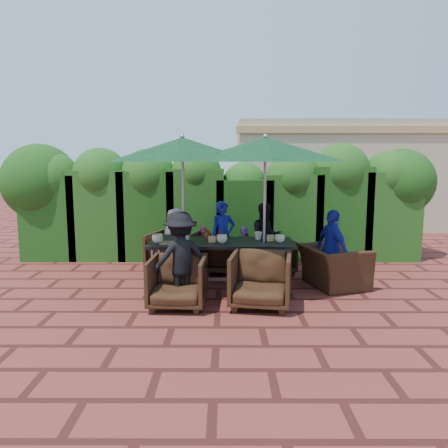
{
  "coord_description": "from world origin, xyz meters",
  "views": [
    {
      "loc": [
        0.11,
        -6.82,
        2.04
      ],
      "look_at": [
        0.08,
        0.4,
        0.99
      ],
      "focal_mm": 35.0,
      "sensor_mm": 36.0,
      "label": 1
    }
  ],
  "objects_px": {
    "chair_far_mid": "(226,252)",
    "chair_far_right": "(273,254)",
    "chair_far_left": "(174,250)",
    "chair_end_right": "(334,260)",
    "chair_near_right": "(261,277)",
    "chair_near_left": "(178,279)",
    "umbrella_left": "(182,150)",
    "dining_table": "(222,246)",
    "umbrella_right": "(265,150)"
  },
  "relations": [
    {
      "from": "umbrella_right",
      "to": "chair_far_left",
      "type": "relative_size",
      "value": 3.07
    },
    {
      "from": "chair_far_right",
      "to": "chair_end_right",
      "type": "distance_m",
      "value": 1.24
    },
    {
      "from": "chair_far_mid",
      "to": "chair_far_right",
      "type": "height_order",
      "value": "chair_far_mid"
    },
    {
      "from": "umbrella_right",
      "to": "chair_near_left",
      "type": "bearing_deg",
      "value": -141.58
    },
    {
      "from": "umbrella_left",
      "to": "chair_end_right",
      "type": "xyz_separation_m",
      "value": [
        2.45,
        -0.04,
        -1.77
      ]
    },
    {
      "from": "umbrella_left",
      "to": "chair_far_right",
      "type": "relative_size",
      "value": 3.49
    },
    {
      "from": "chair_near_right",
      "to": "umbrella_left",
      "type": "bearing_deg",
      "value": 147.55
    },
    {
      "from": "chair_far_right",
      "to": "umbrella_right",
      "type": "bearing_deg",
      "value": 58.99
    },
    {
      "from": "chair_far_right",
      "to": "chair_end_right",
      "type": "xyz_separation_m",
      "value": [
        0.9,
        -0.84,
        0.09
      ]
    },
    {
      "from": "chair_end_right",
      "to": "umbrella_left",
      "type": "bearing_deg",
      "value": 72.71
    },
    {
      "from": "dining_table",
      "to": "chair_end_right",
      "type": "relative_size",
      "value": 2.3
    },
    {
      "from": "dining_table",
      "to": "chair_near_right",
      "type": "bearing_deg",
      "value": -61.1
    },
    {
      "from": "umbrella_right",
      "to": "chair_near_left",
      "type": "height_order",
      "value": "umbrella_right"
    },
    {
      "from": "dining_table",
      "to": "umbrella_right",
      "type": "bearing_deg",
      "value": -0.12
    },
    {
      "from": "chair_near_right",
      "to": "chair_end_right",
      "type": "relative_size",
      "value": 0.84
    },
    {
      "from": "umbrella_left",
      "to": "chair_near_left",
      "type": "relative_size",
      "value": 3.09
    },
    {
      "from": "chair_far_left",
      "to": "chair_far_right",
      "type": "height_order",
      "value": "chair_far_left"
    },
    {
      "from": "umbrella_right",
      "to": "chair_end_right",
      "type": "relative_size",
      "value": 2.56
    },
    {
      "from": "dining_table",
      "to": "chair_far_right",
      "type": "distance_m",
      "value": 1.3
    },
    {
      "from": "dining_table",
      "to": "chair_near_left",
      "type": "bearing_deg",
      "value": -120.51
    },
    {
      "from": "umbrella_right",
      "to": "chair_far_right",
      "type": "xyz_separation_m",
      "value": [
        0.24,
        0.85,
        -1.86
      ]
    },
    {
      "from": "chair_far_right",
      "to": "chair_near_right",
      "type": "xyz_separation_m",
      "value": [
        -0.38,
        -1.86,
        0.07
      ]
    },
    {
      "from": "umbrella_right",
      "to": "dining_table",
      "type": "bearing_deg",
      "value": 179.88
    },
    {
      "from": "chair_far_left",
      "to": "chair_far_mid",
      "type": "distance_m",
      "value": 0.97
    },
    {
      "from": "chair_far_mid",
      "to": "chair_near_left",
      "type": "bearing_deg",
      "value": 76.19
    },
    {
      "from": "umbrella_left",
      "to": "chair_far_left",
      "type": "distance_m",
      "value": 1.99
    },
    {
      "from": "umbrella_left",
      "to": "chair_near_left",
      "type": "height_order",
      "value": "umbrella_left"
    },
    {
      "from": "chair_far_right",
      "to": "chair_near_left",
      "type": "bearing_deg",
      "value": 35.66
    },
    {
      "from": "dining_table",
      "to": "chair_near_left",
      "type": "distance_m",
      "value": 1.23
    },
    {
      "from": "dining_table",
      "to": "chair_far_right",
      "type": "relative_size",
      "value": 3.3
    },
    {
      "from": "chair_near_right",
      "to": "chair_end_right",
      "type": "bearing_deg",
      "value": 48.02
    },
    {
      "from": "umbrella_right",
      "to": "chair_far_right",
      "type": "relative_size",
      "value": 3.67
    },
    {
      "from": "chair_far_right",
      "to": "chair_near_left",
      "type": "xyz_separation_m",
      "value": [
        -1.54,
        -1.88,
        0.05
      ]
    },
    {
      "from": "umbrella_left",
      "to": "chair_end_right",
      "type": "bearing_deg",
      "value": -1.0
    },
    {
      "from": "dining_table",
      "to": "chair_near_left",
      "type": "height_order",
      "value": "chair_near_left"
    },
    {
      "from": "dining_table",
      "to": "chair_far_mid",
      "type": "xyz_separation_m",
      "value": [
        0.08,
        0.88,
        -0.28
      ]
    },
    {
      "from": "umbrella_right",
      "to": "chair_far_left",
      "type": "bearing_deg",
      "value": 151.17
    },
    {
      "from": "chair_end_right",
      "to": "dining_table",
      "type": "bearing_deg",
      "value": 73.88
    },
    {
      "from": "chair_far_right",
      "to": "dining_table",
      "type": "bearing_deg",
      "value": 27.33
    },
    {
      "from": "dining_table",
      "to": "umbrella_left",
      "type": "xyz_separation_m",
      "value": [
        -0.62,
        0.05,
        1.54
      ]
    },
    {
      "from": "umbrella_left",
      "to": "chair_far_right",
      "type": "height_order",
      "value": "umbrella_left"
    },
    {
      "from": "chair_far_mid",
      "to": "chair_near_left",
      "type": "distance_m",
      "value": 2.03
    },
    {
      "from": "chair_far_left",
      "to": "chair_end_right",
      "type": "xyz_separation_m",
      "value": [
        2.72,
        -0.86,
        0.02
      ]
    },
    {
      "from": "umbrella_right",
      "to": "chair_near_right",
      "type": "bearing_deg",
      "value": -97.46
    },
    {
      "from": "umbrella_right",
      "to": "chair_near_left",
      "type": "relative_size",
      "value": 3.25
    },
    {
      "from": "chair_near_left",
      "to": "chair_end_right",
      "type": "relative_size",
      "value": 0.79
    },
    {
      "from": "chair_far_left",
      "to": "umbrella_left",
      "type": "bearing_deg",
      "value": 124.1
    },
    {
      "from": "umbrella_left",
      "to": "chair_end_right",
      "type": "relative_size",
      "value": 2.43
    },
    {
      "from": "chair_near_right",
      "to": "chair_near_left",
      "type": "bearing_deg",
      "value": -169.48
    },
    {
      "from": "chair_near_left",
      "to": "chair_near_right",
      "type": "height_order",
      "value": "chair_near_right"
    }
  ]
}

